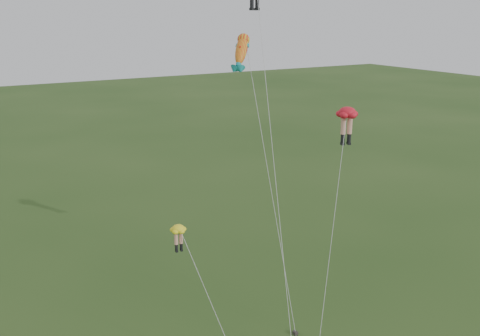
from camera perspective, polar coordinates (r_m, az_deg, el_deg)
legs_kite_red_mid at (r=39.42m, az=11.33°, el=5.31°), size 6.64×5.90×14.81m
legs_kite_yellow at (r=32.09m, az=-6.33°, el=-7.28°), size 3.10×3.70×9.27m
fish_kite at (r=37.47m, az=0.21°, el=12.36°), size 2.33×7.81×20.17m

